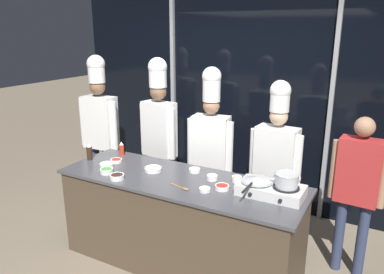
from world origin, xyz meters
name	(u,v)px	position (x,y,z in m)	size (l,w,h in m)	color
ground_plane	(180,262)	(0.00, 0.00, 0.00)	(24.00, 24.00, 0.00)	#7F705B
window_wall_back	(245,103)	(0.00, 1.67, 1.35)	(4.97, 0.09, 2.70)	black
demo_counter	(180,222)	(0.00, 0.00, 0.46)	(2.39, 0.80, 0.91)	#4C3D2D
portable_stove	(271,190)	(0.87, 0.07, 0.96)	(0.55, 0.32, 0.10)	silver
frying_pan	(257,179)	(0.74, 0.06, 1.03)	(0.28, 0.48, 0.04)	#ADAFB5
stock_pot	(287,180)	(0.99, 0.07, 1.08)	(0.22, 0.19, 0.12)	#B7BABF
squeeze_bottle_chili	(122,149)	(-0.92, 0.28, 0.99)	(0.05, 0.05, 0.16)	red
squeeze_bottle_soy	(89,152)	(-1.13, 0.00, 1.00)	(0.06, 0.06, 0.19)	#332319
prep_bowl_soy_glaze	(117,176)	(-0.51, -0.29, 0.94)	(0.14, 0.14, 0.05)	white
prep_bowl_chicken	(212,177)	(0.28, 0.13, 0.94)	(0.10, 0.10, 0.05)	white
prep_bowl_shrimp	(237,179)	(0.50, 0.20, 0.94)	(0.09, 0.09, 0.06)	white
prep_bowl_garlic	(205,189)	(0.34, -0.13, 0.93)	(0.10, 0.10, 0.03)	white
prep_bowl_scallions	(107,171)	(-0.70, -0.22, 0.94)	(0.13, 0.13, 0.05)	white
prep_bowl_bell_pepper	(222,187)	(0.45, -0.02, 0.93)	(0.13, 0.13, 0.04)	white
prep_bowl_bean_sprouts	(153,169)	(-0.33, 0.05, 0.93)	(0.17, 0.17, 0.04)	white
prep_bowl_rice	(107,165)	(-0.81, -0.09, 0.93)	(0.15, 0.15, 0.04)	white
prep_bowl_chili_flakes	(116,160)	(-0.82, 0.07, 0.93)	(0.12, 0.12, 0.03)	white
prep_bowl_noodles	(195,170)	(0.04, 0.23, 0.93)	(0.11, 0.11, 0.04)	white
serving_spoon_slotted	(183,188)	(0.14, -0.18, 0.92)	(0.21, 0.08, 0.02)	olive
chef_head	(100,121)	(-1.53, 0.63, 1.16)	(0.55, 0.25, 1.98)	#2D3856
chef_sous	(159,126)	(-0.71, 0.73, 1.17)	(0.52, 0.26, 1.97)	#2D3856
chef_line	(211,140)	(-0.03, 0.73, 1.09)	(0.53, 0.25, 1.90)	#2D3856
chef_pastry	(276,156)	(0.72, 0.69, 1.05)	(0.54, 0.25, 1.81)	#232326
person_guest	(357,182)	(1.49, 0.65, 0.94)	(0.48, 0.21, 1.55)	#2D3856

